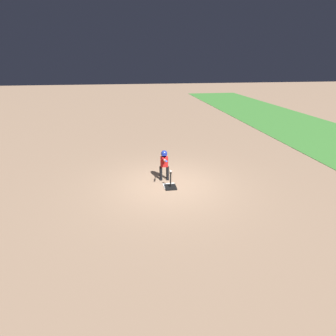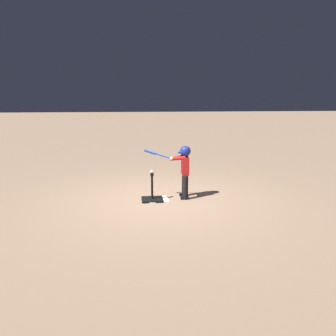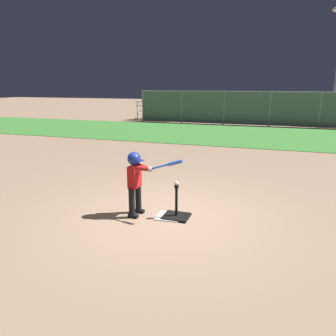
{
  "view_description": "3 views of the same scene",
  "coord_description": "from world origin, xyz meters",
  "px_view_note": "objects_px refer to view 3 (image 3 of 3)",
  "views": [
    {
      "loc": [
        8.62,
        -1.39,
        4.29
      ],
      "look_at": [
        -0.16,
        -0.02,
        0.62
      ],
      "focal_mm": 28.0,
      "sensor_mm": 36.0,
      "label": 1
    },
    {
      "loc": [
        0.65,
        6.91,
        2.22
      ],
      "look_at": [
        -0.15,
        -0.11,
        0.69
      ],
      "focal_mm": 35.0,
      "sensor_mm": 36.0,
      "label": 2
    },
    {
      "loc": [
        1.84,
        -5.25,
        2.33
      ],
      "look_at": [
        -0.01,
        0.23,
        0.85
      ],
      "focal_mm": 35.0,
      "sensor_mm": 36.0,
      "label": 3
    }
  ],
  "objects_px": {
    "bleachers_right_center": "(163,110)",
    "bleachers_center": "(250,114)",
    "batting_tee": "(176,214)",
    "batter_child": "(136,176)",
    "baseball": "(177,183)",
    "bleachers_far_left": "(333,118)"
  },
  "relations": [
    {
      "from": "bleachers_right_center",
      "to": "bleachers_center",
      "type": "bearing_deg",
      "value": 5.16
    },
    {
      "from": "batter_child",
      "to": "bleachers_center",
      "type": "xyz_separation_m",
      "value": [
        0.56,
        16.61,
        -0.28
      ]
    },
    {
      "from": "batter_child",
      "to": "bleachers_far_left",
      "type": "relative_size",
      "value": 0.34
    },
    {
      "from": "bleachers_right_center",
      "to": "baseball",
      "type": "bearing_deg",
      "value": -69.73
    },
    {
      "from": "bleachers_center",
      "to": "bleachers_far_left",
      "type": "distance_m",
      "value": 4.8
    },
    {
      "from": "bleachers_right_center",
      "to": "batting_tee",
      "type": "bearing_deg",
      "value": -69.73
    },
    {
      "from": "baseball",
      "to": "bleachers_right_center",
      "type": "height_order",
      "value": "bleachers_right_center"
    },
    {
      "from": "batting_tee",
      "to": "batter_child",
      "type": "height_order",
      "value": "batter_child"
    },
    {
      "from": "batter_child",
      "to": "bleachers_right_center",
      "type": "relative_size",
      "value": 0.36
    },
    {
      "from": "batter_child",
      "to": "bleachers_center",
      "type": "distance_m",
      "value": 16.63
    },
    {
      "from": "baseball",
      "to": "bleachers_right_center",
      "type": "relative_size",
      "value": 0.02
    },
    {
      "from": "batting_tee",
      "to": "bleachers_far_left",
      "type": "height_order",
      "value": "bleachers_far_left"
    },
    {
      "from": "batting_tee",
      "to": "baseball",
      "type": "height_order",
      "value": "baseball"
    },
    {
      "from": "batting_tee",
      "to": "bleachers_far_left",
      "type": "relative_size",
      "value": 0.18
    },
    {
      "from": "bleachers_center",
      "to": "bleachers_far_left",
      "type": "relative_size",
      "value": 0.85
    },
    {
      "from": "batter_child",
      "to": "baseball",
      "type": "distance_m",
      "value": 0.73
    },
    {
      "from": "bleachers_far_left",
      "to": "bleachers_right_center",
      "type": "bearing_deg",
      "value": 178.22
    },
    {
      "from": "batting_tee",
      "to": "bleachers_far_left",
      "type": "xyz_separation_m",
      "value": [
        4.57,
        15.64,
        0.37
      ]
    },
    {
      "from": "bleachers_center",
      "to": "bleachers_far_left",
      "type": "xyz_separation_m",
      "value": [
        4.72,
        -0.84,
        -0.03
      ]
    },
    {
      "from": "baseball",
      "to": "bleachers_far_left",
      "type": "bearing_deg",
      "value": 73.71
    },
    {
      "from": "batting_tee",
      "to": "bleachers_right_center",
      "type": "distance_m",
      "value": 17.03
    },
    {
      "from": "bleachers_right_center",
      "to": "bleachers_far_left",
      "type": "distance_m",
      "value": 10.48
    }
  ]
}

